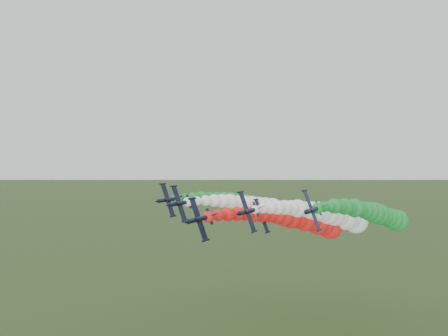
{
  "coord_description": "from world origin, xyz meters",
  "views": [
    {
      "loc": [
        45.98,
        -74.57,
        55.94
      ],
      "look_at": [
        -3.0,
        9.71,
        53.13
      ],
      "focal_mm": 35.0,
      "sensor_mm": 36.0,
      "label": 1
    }
  ],
  "objects": [
    {
      "name": "jet_inner_left",
      "position": [
        -9.26,
        55.2,
        38.47
      ],
      "size": [
        12.1,
        73.47,
        17.74
      ],
      "rotation": [
        0.0,
        1.19,
        0.0
      ],
      "color": "black",
      "rests_on": "ground"
    },
    {
      "name": "jet_outer_left",
      "position": [
        -16.74,
        60.32,
        38.5
      ],
      "size": [
        12.23,
        73.6,
        17.87
      ],
      "rotation": [
        0.0,
        1.19,
        0.0
      ],
      "color": "black",
      "rests_on": "ground"
    },
    {
      "name": "jet_lead",
      "position": [
        3.58,
        44.99,
        36.96
      ],
      "size": [
        12.52,
        73.89,
        18.16
      ],
      "rotation": [
        0.0,
        1.19,
        0.0
      ],
      "color": "black",
      "rests_on": "ground"
    },
    {
      "name": "jet_outer_right",
      "position": [
        20.94,
        58.7,
        38.5
      ],
      "size": [
        12.18,
        73.54,
        17.81
      ],
      "rotation": [
        0.0,
        1.19,
        0.0
      ],
      "color": "black",
      "rests_on": "ground"
    },
    {
      "name": "jet_inner_right",
      "position": [
        9.48,
        53.52,
        37.97
      ],
      "size": [
        12.46,
        73.83,
        18.1
      ],
      "rotation": [
        0.0,
        1.19,
        0.0
      ],
      "color": "black",
      "rests_on": "ground"
    },
    {
      "name": "jet_trail",
      "position": [
        4.08,
        70.56,
        34.77
      ],
      "size": [
        11.92,
        73.29,
        17.56
      ],
      "rotation": [
        0.0,
        1.19,
        0.0
      ],
      "color": "black",
      "rests_on": "ground"
    }
  ]
}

